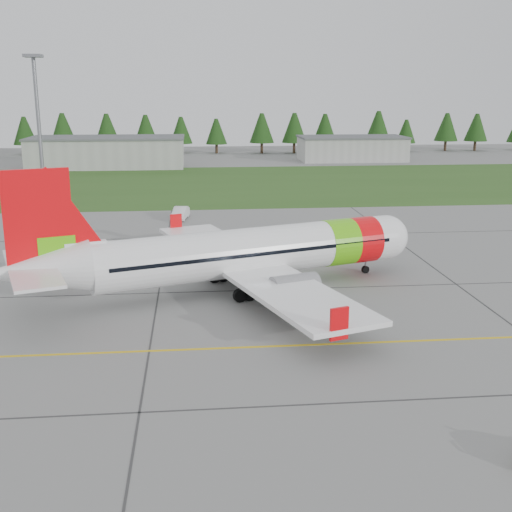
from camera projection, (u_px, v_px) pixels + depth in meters
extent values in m
plane|color=gray|center=(425.00, 399.00, 34.08)|extent=(320.00, 320.00, 0.00)
cylinder|color=white|center=(252.00, 252.00, 52.45)|extent=(26.13, 12.12, 3.94)
sphere|color=white|center=(386.00, 237.00, 57.66)|extent=(3.94, 3.94, 3.94)
cone|color=white|center=(39.00, 270.00, 45.74)|extent=(7.95, 5.99, 3.94)
cube|color=black|center=(389.00, 233.00, 57.70)|extent=(2.37, 3.00, 0.57)
cylinder|color=#62D10F|center=(337.00, 242.00, 55.66)|extent=(3.77, 4.65, 4.02)
cylinder|color=#F3080E|center=(361.00, 240.00, 56.62)|extent=(3.39, 4.52, 4.02)
cube|color=white|center=(247.00, 265.00, 52.53)|extent=(15.59, 32.38, 0.36)
cube|color=#F3080E|center=(176.00, 224.00, 66.16)|extent=(1.21, 0.56, 2.02)
cube|color=#F3080E|center=(339.00, 324.00, 37.82)|extent=(1.21, 0.56, 2.02)
cylinder|color=gray|center=(238.00, 255.00, 58.17)|extent=(4.12, 3.17, 2.12)
cylinder|color=gray|center=(294.00, 288.00, 48.37)|extent=(4.12, 3.17, 2.12)
cube|color=#F3080E|center=(38.00, 224.00, 44.97)|extent=(4.52, 1.83, 7.67)
cube|color=#62D10F|center=(57.00, 253.00, 45.97)|extent=(2.62, 1.24, 2.42)
cube|color=white|center=(32.00, 268.00, 45.48)|extent=(6.77, 12.03, 0.22)
cylinder|color=slate|center=(366.00, 265.00, 57.47)|extent=(0.18, 0.18, 1.41)
cylinder|color=black|center=(365.00, 269.00, 57.56)|extent=(0.74, 0.49, 0.69)
cylinder|color=slate|center=(223.00, 271.00, 54.89)|extent=(0.22, 0.22, 1.92)
cylinder|color=black|center=(219.00, 276.00, 54.84)|extent=(1.14, 0.77, 1.05)
cylinder|color=slate|center=(249.00, 289.00, 49.90)|extent=(0.22, 0.22, 1.92)
cylinder|color=black|center=(245.00, 295.00, 49.85)|extent=(1.14, 0.77, 1.05)
imported|color=white|center=(180.00, 201.00, 81.12)|extent=(1.89, 1.82, 4.74)
cube|color=#30561E|center=(262.00, 183.00, 113.08)|extent=(320.00, 50.00, 0.03)
cube|color=gold|center=(382.00, 342.00, 41.79)|extent=(120.00, 0.25, 0.02)
cube|color=#A8A8A3|center=(108.00, 153.00, 136.48)|extent=(32.00, 14.00, 6.00)
cube|color=#A8A8A3|center=(352.00, 149.00, 149.47)|extent=(24.00, 12.00, 5.20)
cylinder|color=slate|center=(40.00, 137.00, 84.43)|extent=(0.50, 0.50, 20.00)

